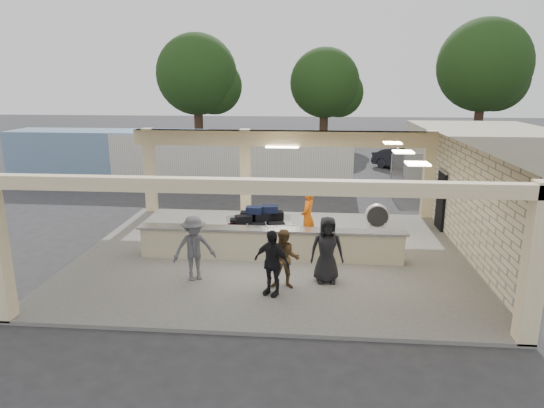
# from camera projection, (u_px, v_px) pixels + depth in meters

# --- Properties ---
(ground) EXTENTS (120.00, 120.00, 0.00)m
(ground) POSITION_uv_depth(u_px,v_px,m) (272.00, 256.00, 15.46)
(ground) COLOR #2B2B2D
(ground) RESTS_ON ground
(pavilion) EXTENTS (12.01, 10.00, 3.55)m
(pavilion) POSITION_uv_depth(u_px,v_px,m) (280.00, 210.00, 15.74)
(pavilion) COLOR #62605B
(pavilion) RESTS_ON ground
(baggage_counter) EXTENTS (8.20, 0.58, 0.98)m
(baggage_counter) POSITION_uv_depth(u_px,v_px,m) (271.00, 244.00, 14.83)
(baggage_counter) COLOR #BFB38E
(baggage_counter) RESTS_ON pavilion
(luggage_cart) EXTENTS (2.45, 1.76, 1.31)m
(luggage_cart) POSITION_uv_depth(u_px,v_px,m) (258.00, 224.00, 16.10)
(luggage_cart) COLOR silver
(luggage_cart) RESTS_ON pavilion
(drum_fan) EXTENTS (0.86, 0.48, 0.95)m
(drum_fan) POSITION_uv_depth(u_px,v_px,m) (377.00, 216.00, 17.76)
(drum_fan) COLOR silver
(drum_fan) RESTS_ON pavilion
(baggage_handler) EXTENTS (0.50, 0.75, 1.90)m
(baggage_handler) POSITION_uv_depth(u_px,v_px,m) (308.00, 217.00, 15.99)
(baggage_handler) COLOR #DE5C0B
(baggage_handler) RESTS_ON pavilion
(passenger_a) EXTENTS (0.79, 0.36, 1.61)m
(passenger_a) POSITION_uv_depth(u_px,v_px,m) (285.00, 259.00, 12.68)
(passenger_a) COLOR brown
(passenger_a) RESTS_ON pavilion
(passenger_b) EXTENTS (1.07, 0.78, 1.73)m
(passenger_b) POSITION_uv_depth(u_px,v_px,m) (272.00, 263.00, 12.29)
(passenger_b) COLOR black
(passenger_b) RESTS_ON pavilion
(passenger_c) EXTENTS (1.24, 0.87, 1.82)m
(passenger_c) POSITION_uv_depth(u_px,v_px,m) (194.00, 248.00, 13.20)
(passenger_c) COLOR #4F4E54
(passenger_c) RESTS_ON pavilion
(passenger_d) EXTENTS (0.93, 0.46, 1.84)m
(passenger_d) POSITION_uv_depth(u_px,v_px,m) (327.00, 250.00, 13.06)
(passenger_d) COLOR black
(passenger_d) RESTS_ON pavilion
(car_white_a) EXTENTS (4.89, 3.04, 1.30)m
(car_white_a) POSITION_uv_depth(u_px,v_px,m) (463.00, 168.00, 27.22)
(car_white_a) COLOR silver
(car_white_a) RESTS_ON ground
(car_white_b) EXTENTS (5.35, 3.21, 1.59)m
(car_white_b) POSITION_uv_depth(u_px,v_px,m) (474.00, 165.00, 27.12)
(car_white_b) COLOR silver
(car_white_b) RESTS_ON ground
(car_dark) EXTENTS (3.87, 3.71, 1.32)m
(car_dark) POSITION_uv_depth(u_px,v_px,m) (404.00, 159.00, 30.11)
(car_dark) COLOR black
(car_dark) RESTS_ON ground
(container_white) EXTENTS (12.68, 3.10, 2.73)m
(container_white) POSITION_uv_depth(u_px,v_px,m) (233.00, 159.00, 25.70)
(container_white) COLOR silver
(container_white) RESTS_ON ground
(container_blue) EXTENTS (10.70, 2.64, 2.78)m
(container_blue) POSITION_uv_depth(u_px,v_px,m) (110.00, 156.00, 26.63)
(container_blue) COLOR #6482A1
(container_blue) RESTS_ON ground
(fence) EXTENTS (12.06, 0.06, 2.03)m
(fence) POSITION_uv_depth(u_px,v_px,m) (520.00, 175.00, 22.95)
(fence) COLOR gray
(fence) RESTS_ON ground
(tree_left) EXTENTS (6.60, 6.30, 9.00)m
(tree_left) POSITION_uv_depth(u_px,v_px,m) (201.00, 78.00, 38.01)
(tree_left) COLOR #382619
(tree_left) RESTS_ON ground
(tree_mid) EXTENTS (6.00, 5.60, 8.00)m
(tree_mid) POSITION_uv_depth(u_px,v_px,m) (329.00, 86.00, 39.25)
(tree_mid) COLOR #382619
(tree_mid) RESTS_ON ground
(tree_right) EXTENTS (7.20, 7.00, 10.00)m
(tree_right) POSITION_uv_depth(u_px,v_px,m) (487.00, 69.00, 36.96)
(tree_right) COLOR #382619
(tree_right) RESTS_ON ground
(adjacent_building) EXTENTS (6.00, 8.00, 3.20)m
(adjacent_building) POSITION_uv_depth(u_px,v_px,m) (481.00, 160.00, 23.90)
(adjacent_building) COLOR #C1B999
(adjacent_building) RESTS_ON ground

